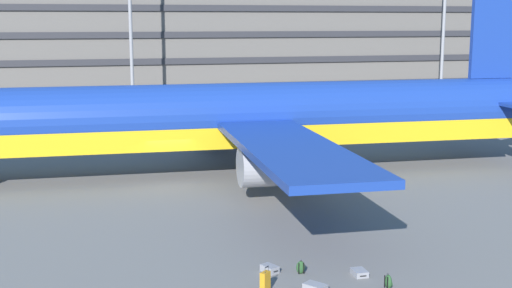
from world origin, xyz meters
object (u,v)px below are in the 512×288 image
object	(u,v)px
backpack_purple	(301,268)
backpack_teal	(389,282)
airliner	(239,118)
suitcase_black	(315,287)
suitcase_large	(265,281)
suitcase_scuffed	(270,269)
suitcase_laid_flat	(359,273)

from	to	relation	value
backpack_purple	backpack_teal	size ratio (longest dim) A/B	0.95
airliner	backpack_teal	xyz separation A→B (m)	(1.03, -19.18, -3.08)
airliner	backpack_purple	distance (m)	17.41
suitcase_black	suitcase_large	bearing A→B (deg)	169.05
airliner	backpack_teal	world-z (taller)	airliner
suitcase_scuffed	backpack_teal	distance (m)	4.39
airliner	suitcase_scuffed	world-z (taller)	airliner
suitcase_scuffed	backpack_purple	distance (m)	1.15
airliner	backpack_purple	world-z (taller)	airliner
suitcase_black	backpack_purple	distance (m)	1.64
backpack_teal	suitcase_laid_flat	bearing A→B (deg)	109.00
suitcase_large	backpack_teal	distance (m)	4.28
suitcase_laid_flat	suitcase_scuffed	world-z (taller)	suitcase_scuffed
suitcase_large	suitcase_scuffed	bearing A→B (deg)	70.15
suitcase_large	backpack_purple	bearing A→B (deg)	37.86
suitcase_laid_flat	suitcase_black	world-z (taller)	suitcase_black
suitcase_large	suitcase_black	bearing A→B (deg)	-10.95
airliner	suitcase_laid_flat	bearing A→B (deg)	-88.24
suitcase_scuffed	backpack_teal	xyz separation A→B (m)	(3.57, -2.55, 0.12)
airliner	suitcase_large	size ratio (longest dim) A/B	47.87
suitcase_black	suitcase_scuffed	world-z (taller)	suitcase_scuffed
suitcase_laid_flat	backpack_purple	world-z (taller)	backpack_purple
suitcase_laid_flat	suitcase_large	xyz separation A→B (m)	(-3.71, -0.62, 0.27)
suitcase_black	suitcase_scuffed	bearing A→B (deg)	117.12
backpack_purple	suitcase_black	bearing A→B (deg)	-89.61
suitcase_large	suitcase_scuffed	xyz separation A→B (m)	(0.63, 1.75, -0.25)
suitcase_black	backpack_purple	xyz separation A→B (m)	(-0.01, 1.64, 0.12)
airliner	suitcase_laid_flat	distance (m)	18.06
suitcase_scuffed	backpack_purple	size ratio (longest dim) A/B	1.43
backpack_purple	suitcase_laid_flat	bearing A→B (deg)	-18.75
suitcase_laid_flat	suitcase_black	size ratio (longest dim) A/B	0.78
suitcase_scuffed	backpack_purple	xyz separation A→B (m)	(1.05, -0.44, 0.11)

